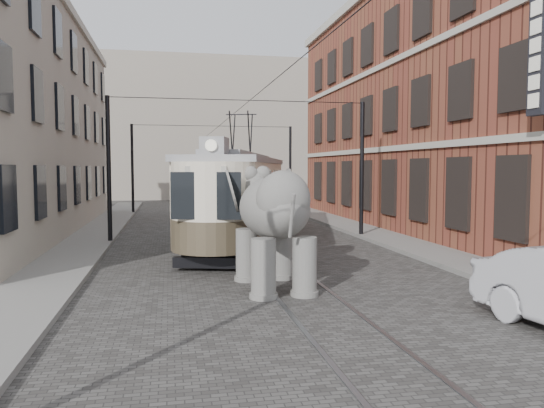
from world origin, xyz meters
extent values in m
plane|color=#494643|center=(0.00, 0.00, 0.00)|extent=(120.00, 120.00, 0.00)
cube|color=slate|center=(6.00, 0.00, 0.07)|extent=(2.00, 60.00, 0.15)
cube|color=slate|center=(-6.50, 0.00, 0.07)|extent=(2.00, 60.00, 0.15)
cube|color=brown|center=(11.00, 9.00, 6.00)|extent=(8.00, 26.00, 12.00)
cube|color=#9D9482|center=(0.00, 40.00, 7.00)|extent=(28.00, 10.00, 14.00)
camera|label=1|loc=(-3.21, -16.08, 3.12)|focal=34.60mm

